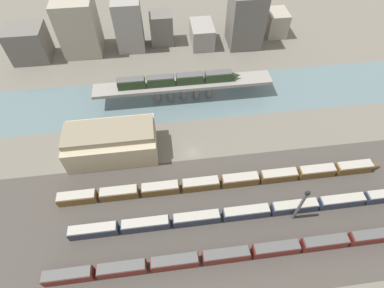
{
  "coord_description": "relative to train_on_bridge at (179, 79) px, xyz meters",
  "views": [
    {
      "loc": [
        -7.59,
        -58.5,
        77.91
      ],
      "look_at": [
        0.0,
        1.18,
        2.85
      ],
      "focal_mm": 28.0,
      "sensor_mm": 36.0,
      "label": 1
    }
  ],
  "objects": [
    {
      "name": "city_block_left",
      "position": [
        -38.28,
        36.49,
        2.58
      ],
      "size": [
        15.51,
        15.2,
        22.98
      ],
      "primitive_type": "cube",
      "color": "gray",
      "rests_on": "ground"
    },
    {
      "name": "city_block_far_right",
      "position": [
        13.59,
        34.75,
        -4.2
      ],
      "size": [
        9.62,
        14.31,
        9.42
      ],
      "primitive_type": "cube",
      "color": "gray",
      "rests_on": "ground"
    },
    {
      "name": "train_yard_mid",
      "position": [
        21.82,
        -50.25,
        -7.15
      ],
      "size": [
        113.92,
        2.81,
        3.58
      ],
      "color": "#2D384C",
      "rests_on": "ground"
    },
    {
      "name": "city_block_low",
      "position": [
        48.6,
        38.91,
        -3.52
      ],
      "size": [
        9.03,
        11.23,
        10.78
      ],
      "primitive_type": "cube",
      "color": "gray",
      "rests_on": "ground"
    },
    {
      "name": "ground_plane",
      "position": [
        1.53,
        -26.36,
        -8.91
      ],
      "size": [
        400.0,
        400.0,
        0.0
      ],
      "primitive_type": "plane",
      "color": "#666056"
    },
    {
      "name": "city_block_center",
      "position": [
        -17.69,
        35.56,
        1.84
      ],
      "size": [
        11.38,
        10.22,
        21.5
      ],
      "primitive_type": "cube",
      "color": "gray",
      "rests_on": "ground"
    },
    {
      "name": "city_block_right",
      "position": [
        -4.01,
        38.61,
        -2.09
      ],
      "size": [
        9.75,
        9.46,
        13.63
      ],
      "primitive_type": "cube",
      "color": "#605B56",
      "rests_on": "ground"
    },
    {
      "name": "city_block_far_left",
      "position": [
        -59.69,
        33.5,
        -1.96
      ],
      "size": [
        15.05,
        12.61,
        13.9
      ],
      "primitive_type": "cube",
      "color": "#605B56",
      "rests_on": "ground"
    },
    {
      "name": "signal_tower",
      "position": [
        26.44,
        -52.55,
        -1.7
      ],
      "size": [
        1.0,
        0.78,
        14.24
      ],
      "color": "#4C4C51",
      "rests_on": "ground"
    },
    {
      "name": "train_yard_near",
      "position": [
        13.35,
        -61.06,
        -7.01
      ],
      "size": [
        106.24,
        2.8,
        3.86
      ],
      "color": "#5B1E19",
      "rests_on": "ground"
    },
    {
      "name": "city_block_tall",
      "position": [
        32.13,
        32.97,
        2.58
      ],
      "size": [
        13.96,
        13.66,
        22.98
      ],
      "primitive_type": "cube",
      "color": "#605B56",
      "rests_on": "ground"
    },
    {
      "name": "bridge",
      "position": [
        1.53,
        0.0,
        -3.32
      ],
      "size": [
        65.04,
        7.03,
        7.13
      ],
      "color": "gray",
      "rests_on": "ground"
    },
    {
      "name": "river_water",
      "position": [
        1.53,
        0.0,
        -8.91
      ],
      "size": [
        320.0,
        24.32,
        0.01
      ],
      "primitive_type": "cube",
      "color": "slate",
      "rests_on": "ground"
    },
    {
      "name": "train_yard_far",
      "position": [
        9.7,
        -39.67,
        -7.21
      ],
      "size": [
        97.92,
        3.07,
        3.45
      ],
      "color": "brown",
      "rests_on": "ground"
    },
    {
      "name": "train_on_bridge",
      "position": [
        0.0,
        0.0,
        0.0
      ],
      "size": [
        44.36,
        3.14,
        3.65
      ],
      "color": "#23381E",
      "rests_on": "bridge"
    },
    {
      "name": "railbed_yard",
      "position": [
        1.53,
        -50.36,
        -8.91
      ],
      "size": [
        280.0,
        42.0,
        0.01
      ],
      "primitive_type": "cube",
      "color": "#423D38",
      "rests_on": "ground"
    },
    {
      "name": "warehouse_building",
      "position": [
        -23.69,
        -22.89,
        -3.84
      ],
      "size": [
        27.8,
        14.63,
        10.66
      ],
      "color": "tan",
      "rests_on": "ground"
    }
  ]
}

